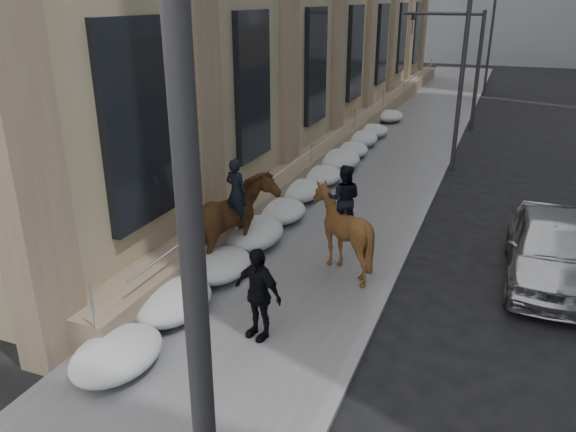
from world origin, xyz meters
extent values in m
plane|color=black|center=(0.00, 0.00, 0.00)|extent=(140.00, 140.00, 0.00)
cube|color=#59595C|center=(0.00, 10.00, 0.06)|extent=(5.00, 80.00, 0.12)
cube|color=slate|center=(2.62, 10.00, 0.06)|extent=(0.24, 80.00, 0.12)
cube|color=#76634C|center=(-2.25, 20.00, 0.45)|extent=(1.10, 44.00, 0.90)
cylinder|color=silver|center=(-1.80, 20.00, 1.35)|extent=(0.06, 42.00, 0.06)
cube|color=black|center=(-2.70, 13.00, 4.00)|extent=(0.20, 2.20, 4.50)
cylinder|color=#2D2D30|center=(2.90, -6.00, 4.00)|extent=(0.18, 0.18, 8.00)
cylinder|color=#2D2D30|center=(2.90, 14.00, 4.00)|extent=(0.18, 0.18, 8.00)
cylinder|color=#2D2D30|center=(2.90, 34.00, 4.00)|extent=(0.18, 0.18, 8.00)
cylinder|color=#2D2D30|center=(3.00, 22.00, 3.00)|extent=(0.20, 0.20, 6.00)
cylinder|color=#2D2D30|center=(1.00, 22.00, 5.80)|extent=(4.00, 0.16, 0.16)
imported|color=black|center=(-0.50, 22.00, 5.30)|extent=(0.18, 0.22, 1.10)
ellipsoid|color=#BABBC0|center=(-1.45, 0.00, 0.46)|extent=(1.50, 2.10, 0.68)
ellipsoid|color=#BABBC0|center=(-1.40, 4.00, 0.48)|extent=(1.60, 2.20, 0.72)
ellipsoid|color=#BABBC0|center=(-1.50, 8.00, 0.44)|extent=(1.40, 2.00, 0.64)
ellipsoid|color=#BABBC0|center=(-1.35, 12.00, 0.50)|extent=(1.70, 2.30, 0.76)
ellipsoid|color=#BABBC0|center=(-1.45, 16.00, 0.45)|extent=(1.50, 2.10, 0.66)
imported|color=#523218|center=(-1.37, 2.75, 1.26)|extent=(1.79, 2.91, 2.29)
imported|color=black|center=(-1.37, 2.90, 2.06)|extent=(0.70, 0.54, 1.72)
imported|color=#482C14|center=(1.29, 3.48, 1.18)|extent=(2.03, 2.20, 2.12)
imported|color=black|center=(1.29, 3.63, 1.98)|extent=(0.94, 0.79, 1.72)
imported|color=black|center=(0.60, -0.05, 1.10)|extent=(1.24, 0.79, 1.96)
imported|color=#A2A4AA|center=(6.17, 5.03, 0.85)|extent=(2.07, 5.02, 1.70)
camera|label=1|loc=(4.78, -8.97, 6.61)|focal=35.00mm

